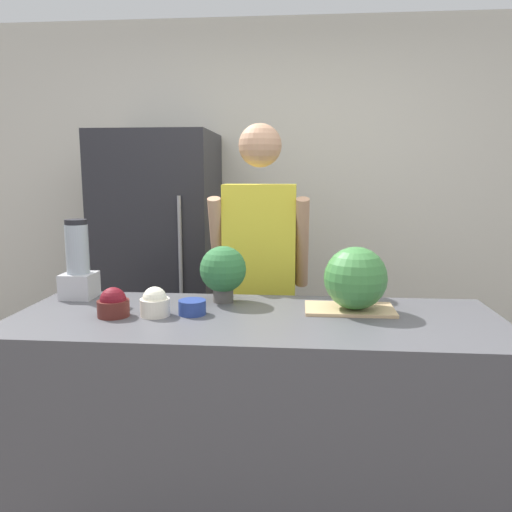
# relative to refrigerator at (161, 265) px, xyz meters

# --- Properties ---
(wall_back) EXTENTS (8.00, 0.06, 2.60)m
(wall_back) POSITION_rel_refrigerator_xyz_m (0.77, 0.40, 0.41)
(wall_back) COLOR silver
(wall_back) RESTS_ON ground_plane
(counter_island) EXTENTS (2.06, 0.75, 0.92)m
(counter_island) POSITION_rel_refrigerator_xyz_m (0.77, -1.31, -0.43)
(counter_island) COLOR #4C4C51
(counter_island) RESTS_ON ground_plane
(refrigerator) EXTENTS (0.76, 0.72, 1.78)m
(refrigerator) POSITION_rel_refrigerator_xyz_m (0.00, 0.00, 0.00)
(refrigerator) COLOR #232328
(refrigerator) RESTS_ON ground_plane
(person) EXTENTS (0.53, 0.28, 1.78)m
(person) POSITION_rel_refrigerator_xyz_m (0.74, -0.62, 0.03)
(person) COLOR gray
(person) RESTS_ON ground_plane
(cutting_board) EXTENTS (0.38, 0.22, 0.01)m
(cutting_board) POSITION_rel_refrigerator_xyz_m (1.17, -1.18, 0.04)
(cutting_board) COLOR tan
(cutting_board) RESTS_ON counter_island
(watermelon) EXTENTS (0.27, 0.27, 0.27)m
(watermelon) POSITION_rel_refrigerator_xyz_m (1.19, -1.20, 0.18)
(watermelon) COLOR #3D7F3D
(watermelon) RESTS_ON cutting_board
(bowl_cherries) EXTENTS (0.13, 0.13, 0.12)m
(bowl_cherries) POSITION_rel_refrigerator_xyz_m (0.18, -1.36, 0.08)
(bowl_cherries) COLOR #511E19
(bowl_cherries) RESTS_ON counter_island
(bowl_cream) EXTENTS (0.12, 0.12, 0.12)m
(bowl_cream) POSITION_rel_refrigerator_xyz_m (0.35, -1.33, 0.08)
(bowl_cream) COLOR beige
(bowl_cream) RESTS_ON counter_island
(bowl_small_blue) EXTENTS (0.12, 0.12, 0.06)m
(bowl_small_blue) POSITION_rel_refrigerator_xyz_m (0.50, -1.30, 0.06)
(bowl_small_blue) COLOR navy
(bowl_small_blue) RESTS_ON counter_island
(blender) EXTENTS (0.15, 0.15, 0.38)m
(blender) POSITION_rel_refrigerator_xyz_m (-0.10, -1.06, 0.19)
(blender) COLOR #B7B7BC
(blender) RESTS_ON counter_island
(potted_plant) EXTENTS (0.21, 0.21, 0.26)m
(potted_plant) POSITION_rel_refrigerator_xyz_m (0.60, -1.08, 0.18)
(potted_plant) COLOR #514C47
(potted_plant) RESTS_ON counter_island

